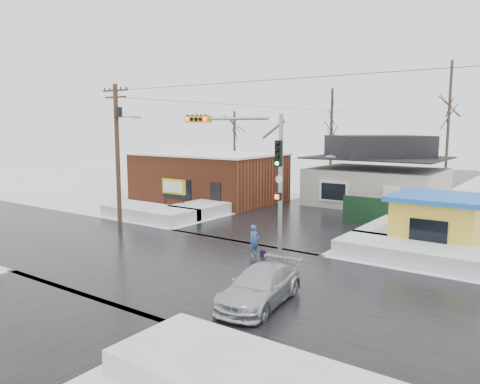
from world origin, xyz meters
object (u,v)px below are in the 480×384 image
Objects in this scene: kiosk at (438,222)px; marquee_sign at (174,188)px; utility_pole at (118,148)px; pedestrian at (254,241)px; traffic_signal at (252,166)px; car at (260,286)px.

marquee_sign is at bearing -178.45° from kiosk.
marquee_sign is at bearing 100.13° from utility_pole.
marquee_sign reaches higher than pedestrian.
pedestrian is (0.01, 0.18, -3.75)m from traffic_signal.
car is (15.13, -11.46, -1.26)m from marquee_sign.
kiosk is at bearing 20.44° from utility_pole.
car is at bearing -105.75° from kiosk.
utility_pole is at bearing 102.74° from pedestrian.
pedestrian reaches higher than car.
utility_pole is at bearing -79.87° from marquee_sign.
pedestrian is at bearing -1.95° from utility_pole.
car is (3.69, -4.93, -3.88)m from traffic_signal.
marquee_sign reaches higher than car.
marquee_sign is 19.02m from car.
utility_pole is 6.87m from marquee_sign.
traffic_signal is 0.78× the size of utility_pole.
marquee_sign is at bearing 135.62° from car.
utility_pole is at bearing -159.56° from kiosk.
traffic_signal is 3.76m from pedestrian.
traffic_signal is at bearing -135.16° from kiosk.
utility_pole reaches higher than marquee_sign.
traffic_signal is 4.46× the size of pedestrian.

